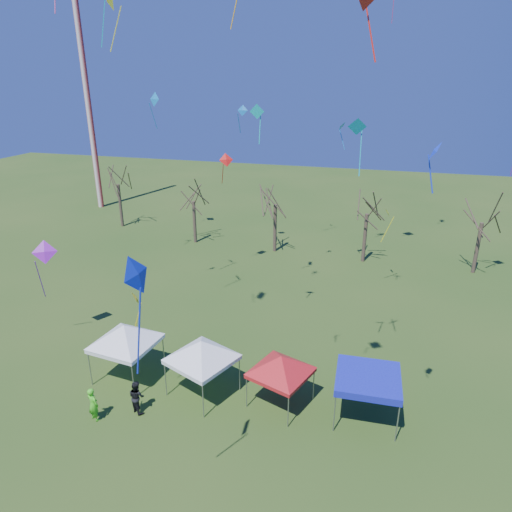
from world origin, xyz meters
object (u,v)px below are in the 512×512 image
(tree_3, at_px, (369,196))
(tent_red, at_px, (281,359))
(tree_2, at_px, (276,187))
(person_dark, at_px, (137,397))
(tent_blue, at_px, (368,379))
(tree_0, at_px, (116,169))
(tent_white_mid, at_px, (201,345))
(person_green, at_px, (93,404))
(tent_white_west, at_px, (124,329))
(radio_mast, at_px, (89,106))
(tree_4, at_px, (486,204))
(tree_1, at_px, (193,186))

(tree_3, height_order, tent_red, tree_3)
(tree_2, xyz_separation_m, person_dark, (-1.19, -24.06, -5.41))
(tent_blue, bearing_deg, tree_0, 139.36)
(tent_white_mid, height_order, person_dark, tent_white_mid)
(tree_2, height_order, person_green, tree_2)
(tree_3, xyz_separation_m, person_dark, (-9.59, -23.73, -5.19))
(tent_white_west, bearing_deg, tent_red, 0.69)
(person_green, bearing_deg, tent_white_west, -67.12)
(tent_red, bearing_deg, radio_mast, 135.06)
(person_dark, bearing_deg, tree_3, -85.97)
(tree_0, xyz_separation_m, tent_white_west, (15.37, -24.62, -3.44))
(tent_red, height_order, person_dark, tent_red)
(person_green, bearing_deg, tree_4, -109.97)
(tent_red, xyz_separation_m, tent_blue, (4.25, 0.22, -0.46))
(tree_0, height_order, tent_white_west, tree_0)
(tree_1, relative_size, tree_4, 0.96)
(tent_red, relative_size, tent_blue, 1.11)
(radio_mast, distance_m, tree_1, 20.72)
(tree_4, bearing_deg, tree_1, 178.58)
(tree_0, height_order, tent_red, tree_0)
(tent_red, bearing_deg, tree_4, 60.09)
(radio_mast, xyz_separation_m, tent_white_west, (22.52, -31.23, -9.45))
(tree_0, bearing_deg, tree_1, -15.18)
(tent_white_mid, relative_size, tent_blue, 1.21)
(tree_0, relative_size, person_dark, 4.77)
(tent_white_mid, xyz_separation_m, tent_blue, (8.38, 0.51, -0.76))
(tree_1, relative_size, tree_3, 0.95)
(tent_white_mid, height_order, tent_red, tent_white_mid)
(person_green, bearing_deg, tree_2, -76.82)
(radio_mast, distance_m, person_green, 43.14)
(tree_3, distance_m, person_dark, 26.11)
(tree_0, relative_size, person_green, 4.65)
(tree_2, xyz_separation_m, tent_white_mid, (1.43, -21.79, -3.33))
(tree_4, xyz_separation_m, tent_red, (-12.16, -21.13, -3.40))
(radio_mast, relative_size, tent_blue, 7.90)
(tent_white_mid, height_order, person_green, tent_white_mid)
(radio_mast, xyz_separation_m, tree_0, (7.15, -6.62, -6.01))
(tent_white_mid, xyz_separation_m, person_green, (-4.36, -3.39, -2.05))
(tent_white_mid, distance_m, tent_red, 4.15)
(person_dark, bearing_deg, tree_1, -47.46)
(tree_4, height_order, person_dark, tree_4)
(tree_1, relative_size, person_dark, 4.27)
(tree_3, height_order, tent_white_west, tree_3)
(radio_mast, bearing_deg, tent_blue, -41.08)
(tree_3, relative_size, person_dark, 4.48)
(tree_4, bearing_deg, tree_0, 174.66)
(radio_mast, height_order, tree_1, radio_mast)
(tent_blue, distance_m, person_green, 13.38)
(tree_4, relative_size, tent_white_west, 1.85)
(tree_4, distance_m, tent_red, 24.61)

